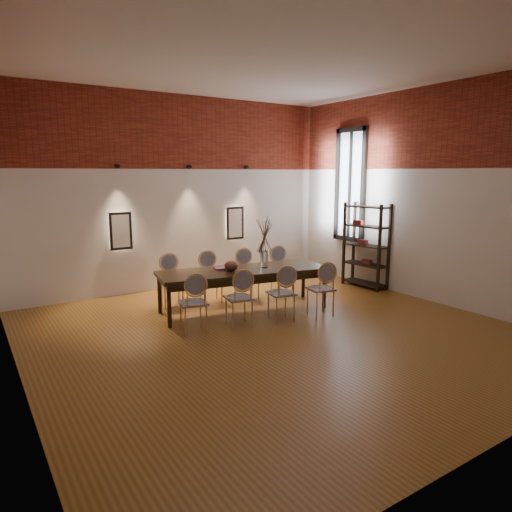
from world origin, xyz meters
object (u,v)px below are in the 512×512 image
book (222,268)px  chair_far_b (211,278)px  dining_table (244,290)px  vase (264,259)px  bowl (231,266)px  chair_near_b (239,298)px  chair_far_d (282,271)px  chair_far_a (172,281)px  chair_near_c (281,293)px  chair_near_d (321,289)px  chair_near_a (193,303)px  chair_far_c (248,274)px  shelving_rack (366,245)px

book → chair_far_b: bearing=82.5°
dining_table → vase: 0.66m
vase → bowl: size_ratio=1.25×
chair_near_b → chair_far_b: 1.52m
chair_far_d → bowl: chair_far_d is taller
dining_table → chair_far_a: bearing=145.8°
chair_near_c → vase: size_ratio=3.13×
chair_near_d → chair_far_d: same height
chair_far_b → bowl: (-0.03, -0.82, 0.37)m
chair_far_a → chair_near_a: bearing=90.0°
chair_far_c → chair_far_d: same height
chair_near_a → chair_far_b: (1.02, 1.36, 0.00)m
chair_far_a → shelving_rack: shelving_rack is taller
chair_near_b → book: bearing=87.9°
chair_far_a → chair_far_c: same height
book → shelving_rack: (3.40, -0.16, 0.14)m
chair_far_d → book: size_ratio=3.62×
vase → chair_near_d: bearing=-57.0°
chair_far_a → book: (0.66, -0.74, 0.30)m
chair_near_c → chair_near_a: bearing=180.0°
chair_near_b → book: (0.20, 0.89, 0.30)m
chair_far_a → book: bearing=142.1°
chair_near_a → chair_far_d: 2.71m
chair_far_c → chair_far_a: bearing=0.0°
vase → shelving_rack: (2.71, 0.13, 0.00)m
vase → book: (-0.70, 0.29, -0.14)m
dining_table → chair_near_d: chair_near_d is taller
dining_table → chair_near_c: chair_near_c is taller
chair_near_d → chair_far_d: bearing=90.0°
chair_near_d → shelving_rack: size_ratio=0.52×
chair_near_b → chair_far_b: same height
chair_near_c → chair_far_d: 1.69m
shelving_rack → chair_far_c: bearing=161.9°
chair_far_a → bowl: (0.71, -0.96, 0.37)m
vase → chair_far_a: bearing=142.7°
chair_far_c → dining_table: bearing=63.8°
chair_near_b → chair_near_d: bearing=0.0°
chair_near_b → shelving_rack: bearing=22.2°
dining_table → chair_near_a: bearing=-145.8°
chair_near_c → shelving_rack: bearing=27.6°
chair_near_c → chair_far_a: size_ratio=1.00×
chair_near_a → chair_far_d: same height
bowl → chair_near_a: bearing=-151.5°
dining_table → shelving_rack: 3.14m
chair_far_c → chair_far_d: 0.75m
chair_near_c → book: bearing=128.0°
chair_near_a → chair_near_d: size_ratio=1.00×
chair_far_a → chair_far_c: 1.49m
chair_far_b → book: size_ratio=3.62×
book → shelving_rack: shelving_rack is taller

